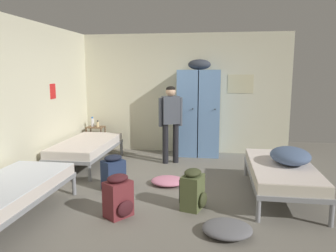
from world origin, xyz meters
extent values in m
plane|color=slate|center=(0.00, 0.00, 0.00)|extent=(7.80, 7.80, 0.00)
cube|color=beige|center=(0.00, 2.47, 1.32)|extent=(4.66, 0.06, 2.65)
cube|color=beige|center=(-2.30, 0.00, 1.32)|extent=(0.06, 4.88, 2.65)
cube|color=beige|center=(1.26, 2.43, 1.55)|extent=(0.55, 0.01, 0.40)
cube|color=red|center=(-2.27, 0.85, 1.45)|extent=(0.01, 0.20, 0.28)
cube|color=#6B93C6|center=(0.15, 2.16, 0.93)|extent=(0.44, 0.52, 1.85)
cylinder|color=black|center=(0.27, 1.88, 1.05)|extent=(0.02, 0.03, 0.02)
cube|color=#6B93C6|center=(0.61, 2.16, 0.93)|extent=(0.44, 0.52, 1.85)
cylinder|color=black|center=(0.73, 1.88, 1.05)|extent=(0.02, 0.03, 0.02)
ellipsoid|color=#333842|center=(0.38, 2.16, 1.96)|extent=(0.48, 0.36, 0.22)
cylinder|color=brown|center=(-2.15, 2.04, 0.28)|extent=(0.03, 0.03, 0.55)
cylinder|color=brown|center=(-1.80, 2.04, 0.28)|extent=(0.03, 0.03, 0.55)
cylinder|color=brown|center=(-2.15, 2.31, 0.28)|extent=(0.03, 0.03, 0.55)
cylinder|color=brown|center=(-1.80, 2.31, 0.28)|extent=(0.03, 0.03, 0.55)
cube|color=brown|center=(-1.97, 2.17, 0.19)|extent=(0.38, 0.30, 0.02)
cube|color=brown|center=(-1.97, 2.17, 0.56)|extent=(0.38, 0.30, 0.02)
cylinder|color=gray|center=(-2.14, -0.49, 0.14)|extent=(0.06, 0.06, 0.28)
cylinder|color=gray|center=(-1.30, -0.49, 0.14)|extent=(0.06, 0.06, 0.28)
cube|color=gray|center=(-1.72, -1.41, 0.31)|extent=(0.90, 1.90, 0.06)
cube|color=silver|center=(-1.72, -1.41, 0.41)|extent=(0.87, 1.84, 0.14)
cube|color=silver|center=(-1.72, -1.41, 0.49)|extent=(0.86, 1.82, 0.01)
cylinder|color=gray|center=(-2.14, 0.10, 0.14)|extent=(0.06, 0.06, 0.28)
cylinder|color=gray|center=(-1.30, 0.10, 0.14)|extent=(0.06, 0.06, 0.28)
cylinder|color=gray|center=(-2.14, 1.94, 0.14)|extent=(0.06, 0.06, 0.28)
cylinder|color=gray|center=(-1.30, 1.94, 0.14)|extent=(0.06, 0.06, 0.28)
cube|color=gray|center=(-1.72, 1.02, 0.31)|extent=(0.90, 1.90, 0.06)
cube|color=silver|center=(-1.72, 1.02, 0.41)|extent=(0.87, 1.84, 0.14)
cube|color=silver|center=(-1.72, 1.02, 0.49)|extent=(0.86, 1.82, 0.01)
cylinder|color=gray|center=(2.14, 0.83, 0.14)|extent=(0.06, 0.06, 0.28)
cylinder|color=gray|center=(1.30, 0.83, 0.14)|extent=(0.06, 0.06, 0.28)
cylinder|color=gray|center=(2.14, -1.01, 0.14)|extent=(0.06, 0.06, 0.28)
cylinder|color=gray|center=(1.30, -1.01, 0.14)|extent=(0.06, 0.06, 0.28)
cube|color=gray|center=(1.72, -0.09, 0.31)|extent=(0.90, 1.90, 0.06)
cube|color=beige|center=(1.72, -0.09, 0.41)|extent=(0.87, 1.84, 0.14)
cube|color=silver|center=(1.72, -0.09, 0.49)|extent=(0.86, 1.82, 0.01)
ellipsoid|color=slate|center=(1.84, -0.05, 0.61)|extent=(0.56, 0.71, 0.24)
cylinder|color=black|center=(-0.03, 1.49, 0.40)|extent=(0.12, 0.12, 0.80)
cylinder|color=black|center=(-0.23, 1.40, 0.40)|extent=(0.12, 0.12, 0.80)
cube|color=#474C56|center=(-0.13, 1.44, 1.07)|extent=(0.38, 0.31, 0.54)
cylinder|color=#474C56|center=(0.06, 1.52, 1.03)|extent=(0.08, 0.08, 0.56)
cylinder|color=#474C56|center=(-0.32, 1.36, 1.03)|extent=(0.08, 0.08, 0.56)
sphere|color=#DBAD89|center=(-0.13, 1.44, 1.43)|extent=(0.19, 0.19, 0.19)
ellipsoid|color=black|center=(-0.13, 1.44, 1.48)|extent=(0.18, 0.18, 0.11)
cylinder|color=white|center=(-2.05, 2.19, 0.66)|extent=(0.07, 0.07, 0.19)
cylinder|color=#2666B2|center=(-2.05, 2.19, 0.78)|extent=(0.04, 0.04, 0.04)
cylinder|color=beige|center=(-1.90, 2.13, 0.63)|extent=(0.06, 0.06, 0.12)
cylinder|color=black|center=(-1.90, 2.13, 0.71)|extent=(0.03, 0.03, 0.03)
cube|color=navy|center=(-0.79, -0.17, 0.23)|extent=(0.39, 0.40, 0.46)
ellipsoid|color=black|center=(-0.68, -0.27, 0.15)|extent=(0.22, 0.23, 0.20)
ellipsoid|color=black|center=(-0.79, -0.17, 0.50)|extent=(0.35, 0.36, 0.10)
cube|color=black|center=(-0.95, -0.15, 0.25)|extent=(0.05, 0.05, 0.32)
cube|color=black|center=(-0.84, -0.02, 0.25)|extent=(0.05, 0.05, 0.32)
cube|color=maroon|center=(-0.43, -1.11, 0.23)|extent=(0.38, 0.40, 0.46)
ellipsoid|color=#42191E|center=(-0.31, -1.20, 0.15)|extent=(0.21, 0.24, 0.20)
ellipsoid|color=#42191E|center=(-0.43, -1.11, 0.50)|extent=(0.34, 0.36, 0.10)
cube|color=black|center=(-0.59, -1.10, 0.25)|extent=(0.05, 0.05, 0.32)
cube|color=black|center=(-0.49, -0.96, 0.25)|extent=(0.05, 0.05, 0.32)
cube|color=#566038|center=(0.48, -0.73, 0.23)|extent=(0.32, 0.37, 0.46)
ellipsoid|color=#383D23|center=(0.62, -0.77, 0.15)|extent=(0.14, 0.25, 0.20)
ellipsoid|color=#383D23|center=(0.48, -0.73, 0.50)|extent=(0.29, 0.34, 0.10)
cube|color=black|center=(0.32, -0.78, 0.25)|extent=(0.04, 0.05, 0.32)
cube|color=black|center=(0.37, -0.61, 0.25)|extent=(0.04, 0.05, 0.32)
ellipsoid|color=pink|center=(0.02, 0.16, 0.06)|extent=(0.56, 0.48, 0.12)
ellipsoid|color=slate|center=(0.92, -1.39, 0.07)|extent=(0.57, 0.51, 0.14)
camera|label=1|loc=(0.78, -4.90, 1.81)|focal=35.13mm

